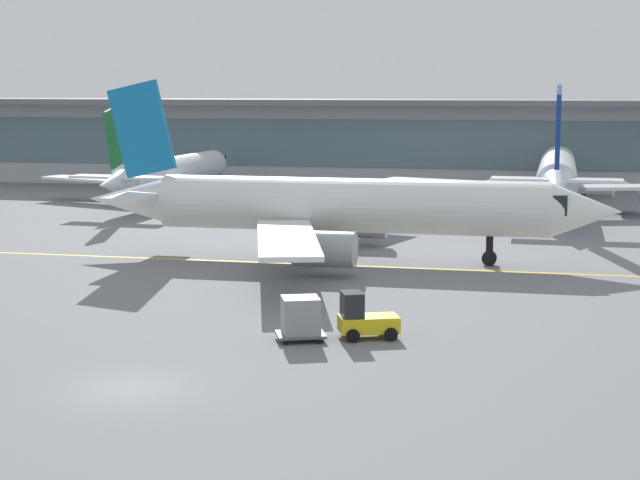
# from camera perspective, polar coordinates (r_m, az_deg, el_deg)

# --- Properties ---
(ground_plane) EXTENTS (400.00, 400.00, 0.00)m
(ground_plane) POSITION_cam_1_polar(r_m,az_deg,el_deg) (39.62, -10.37, -7.97)
(ground_plane) COLOR slate
(taxiway_centreline_stripe) EXTENTS (110.00, 1.68, 0.01)m
(taxiway_centreline_stripe) POSITION_cam_1_polar(r_m,az_deg,el_deg) (64.87, 1.44, -1.40)
(taxiway_centreline_stripe) COLOR yellow
(taxiway_centreline_stripe) RESTS_ON ground_plane
(terminal_concourse) EXTENTS (206.29, 11.00, 9.60)m
(terminal_concourse) POSITION_cam_1_polar(r_m,az_deg,el_deg) (115.34, 4.50, 5.35)
(terminal_concourse) COLOR #B2B7BC
(terminal_concourse) RESTS_ON ground_plane
(gate_airplane_1) EXTENTS (26.78, 28.87, 9.56)m
(gate_airplane_1) POSITION_cam_1_polar(r_m,az_deg,el_deg) (100.22, -8.10, 3.65)
(gate_airplane_1) COLOR white
(gate_airplane_1) RESTS_ON ground_plane
(gate_airplane_2) EXTENTS (31.36, 33.67, 11.17)m
(gate_airplane_2) POSITION_cam_1_polar(r_m,az_deg,el_deg) (94.50, 12.84, 3.53)
(gate_airplane_2) COLOR white
(gate_airplane_2) RESTS_ON ground_plane
(taxiing_regional_jet) EXTENTS (34.62, 32.28, 11.49)m
(taxiing_regional_jet) POSITION_cam_1_polar(r_m,az_deg,el_deg) (66.41, 1.38, 1.83)
(taxiing_regional_jet) COLOR white
(taxiing_regional_jet) RESTS_ON ground_plane
(baggage_tug) EXTENTS (2.93, 2.33, 2.10)m
(baggage_tug) POSITION_cam_1_polar(r_m,az_deg,el_deg) (46.26, 2.41, -4.31)
(baggage_tug) COLOR yellow
(baggage_tug) RESTS_ON ground_plane
(cargo_dolly_lead) EXTENTS (2.53, 2.24, 1.94)m
(cargo_dolly_lead) POSITION_cam_1_polar(r_m,az_deg,el_deg) (45.75, -1.07, -4.24)
(cargo_dolly_lead) COLOR #595B60
(cargo_dolly_lead) RESTS_ON ground_plane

